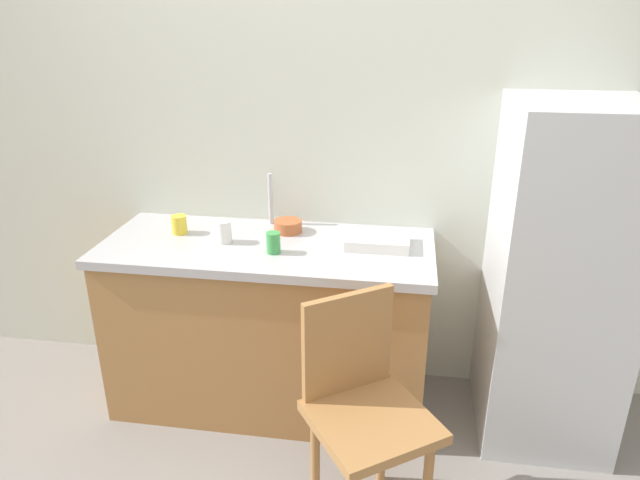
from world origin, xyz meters
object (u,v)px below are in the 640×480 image
object	(u,v)px
terracotta_bowl	(288,226)
cup_green	(273,243)
dish_tray	(378,241)
cup_yellow	(179,225)
cup_white	(224,232)
refrigerator	(557,279)
chair	(363,405)

from	to	relation	value
terracotta_bowl	cup_green	bearing A→B (deg)	-92.41
dish_tray	terracotta_bowl	bearing A→B (deg)	165.76
cup_yellow	cup_white	xyz separation A→B (m)	(0.24, -0.08, 0.01)
refrigerator	cup_white	distance (m)	1.47
terracotta_bowl	cup_white	xyz separation A→B (m)	(-0.26, -0.17, 0.02)
refrigerator	cup_green	world-z (taller)	refrigerator
cup_yellow	cup_green	xyz separation A→B (m)	(0.49, -0.16, 0.00)
terracotta_bowl	cup_green	distance (m)	0.25
cup_green	terracotta_bowl	bearing A→B (deg)	87.59
cup_yellow	cup_green	size ratio (longest dim) A/B	0.93
terracotta_bowl	cup_yellow	bearing A→B (deg)	-169.13
dish_tray	chair	bearing A→B (deg)	-89.78
cup_green	cup_white	bearing A→B (deg)	161.65
cup_white	refrigerator	bearing A→B (deg)	0.91
refrigerator	chair	bearing A→B (deg)	-140.49
cup_white	cup_green	distance (m)	0.26
refrigerator	chair	xyz separation A→B (m)	(-0.77, -0.64, -0.25)
chair	cup_green	distance (m)	0.79
dish_tray	terracotta_bowl	world-z (taller)	terracotta_bowl
chair	terracotta_bowl	xyz separation A→B (m)	(-0.43, 0.78, 0.37)
cup_white	cup_yellow	bearing A→B (deg)	162.61
refrigerator	cup_white	size ratio (longest dim) A/B	14.78
terracotta_bowl	cup_white	bearing A→B (deg)	-146.22
cup_green	cup_yellow	bearing A→B (deg)	162.12
dish_tray	cup_white	xyz separation A→B (m)	(-0.69, -0.06, 0.03)
refrigerator	terracotta_bowl	bearing A→B (deg)	172.96
dish_tray	cup_green	distance (m)	0.46
refrigerator	cup_yellow	world-z (taller)	refrigerator
dish_tray	cup_green	xyz separation A→B (m)	(-0.44, -0.14, 0.02)
refrigerator	cup_yellow	distance (m)	1.71
cup_white	cup_green	xyz separation A→B (m)	(0.25, -0.08, -0.00)
cup_yellow	dish_tray	bearing A→B (deg)	-0.82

